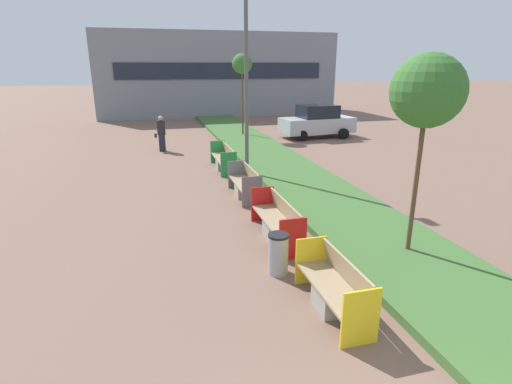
% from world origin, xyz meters
% --- Properties ---
extents(planter_grass_strip, '(2.80, 120.00, 0.18)m').
position_xyz_m(planter_grass_strip, '(3.20, 12.00, 0.09)').
color(planter_grass_strip, '#426B33').
rests_on(planter_grass_strip, ground).
extents(building_backdrop, '(19.11, 6.65, 6.52)m').
position_xyz_m(building_backdrop, '(4.00, 33.56, 3.26)').
color(building_backdrop, gray).
rests_on(building_backdrop, ground).
extents(bench_yellow_frame, '(0.65, 1.94, 0.94)m').
position_xyz_m(bench_yellow_frame, '(0.94, 3.91, 0.36)').
color(bench_yellow_frame, '#9E9B96').
rests_on(bench_yellow_frame, ground).
extents(bench_red_frame, '(0.65, 2.40, 0.94)m').
position_xyz_m(bench_red_frame, '(0.94, 7.05, 0.38)').
color(bench_red_frame, '#9E9B96').
rests_on(bench_red_frame, ground).
extents(bench_grey_frame, '(0.65, 2.10, 0.94)m').
position_xyz_m(bench_grey_frame, '(0.94, 10.36, 0.37)').
color(bench_grey_frame, '#9E9B96').
rests_on(bench_grey_frame, ground).
extents(bench_green_frame, '(0.65, 2.45, 0.94)m').
position_xyz_m(bench_green_frame, '(0.94, 14.01, 0.38)').
color(bench_green_frame, '#9E9B96').
rests_on(bench_green_frame, ground).
extents(litter_bin, '(0.42, 0.42, 0.85)m').
position_xyz_m(litter_bin, '(0.41, 5.36, 0.43)').
color(litter_bin, '#9EA0A5').
rests_on(litter_bin, ground).
extents(street_lamp_post, '(0.24, 0.44, 7.44)m').
position_xyz_m(street_lamp_post, '(1.55, 12.60, 4.10)').
color(street_lamp_post, '#56595B').
rests_on(street_lamp_post, ground).
extents(sapling_tree_near, '(1.45, 1.45, 4.28)m').
position_xyz_m(sapling_tree_near, '(3.40, 5.34, 3.54)').
color(sapling_tree_near, brown).
rests_on(sapling_tree_near, ground).
extents(sapling_tree_far, '(1.11, 1.11, 4.65)m').
position_xyz_m(sapling_tree_far, '(3.40, 21.10, 4.03)').
color(sapling_tree_far, brown).
rests_on(sapling_tree_far, ground).
extents(pedestrian_walking, '(0.53, 0.24, 1.72)m').
position_xyz_m(pedestrian_walking, '(-1.32, 18.25, 0.87)').
color(pedestrian_walking, '#232633').
rests_on(pedestrian_walking, ground).
extents(parked_car_distant, '(4.33, 2.11, 1.86)m').
position_xyz_m(parked_car_distant, '(7.53, 19.89, 0.91)').
color(parked_car_distant, '#B7BABF').
rests_on(parked_car_distant, ground).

